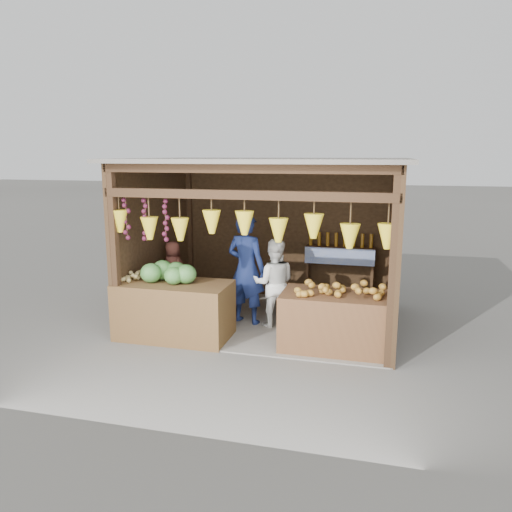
{
  "coord_description": "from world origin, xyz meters",
  "views": [
    {
      "loc": [
        1.8,
        -7.74,
        2.71
      ],
      "look_at": [
        -0.18,
        -0.1,
        1.11
      ],
      "focal_mm": 35.0,
      "sensor_mm": 36.0,
      "label": 1
    }
  ],
  "objects_px": {
    "counter_left": "(174,310)",
    "counter_right": "(335,322)",
    "man_standing": "(246,269)",
    "woman_standing": "(274,283)",
    "vendor_seated": "(173,269)"
  },
  "relations": [
    {
      "from": "woman_standing",
      "to": "vendor_seated",
      "type": "height_order",
      "value": "woman_standing"
    },
    {
      "from": "man_standing",
      "to": "vendor_seated",
      "type": "bearing_deg",
      "value": 5.08
    },
    {
      "from": "counter_left",
      "to": "counter_right",
      "type": "bearing_deg",
      "value": 3.22
    },
    {
      "from": "vendor_seated",
      "to": "man_standing",
      "type": "bearing_deg",
      "value": -158.05
    },
    {
      "from": "man_standing",
      "to": "woman_standing",
      "type": "bearing_deg",
      "value": -169.5
    },
    {
      "from": "counter_left",
      "to": "woman_standing",
      "type": "height_order",
      "value": "woman_standing"
    },
    {
      "from": "man_standing",
      "to": "vendor_seated",
      "type": "height_order",
      "value": "man_standing"
    },
    {
      "from": "counter_right",
      "to": "woman_standing",
      "type": "height_order",
      "value": "woman_standing"
    },
    {
      "from": "counter_left",
      "to": "counter_right",
      "type": "distance_m",
      "value": 2.39
    },
    {
      "from": "counter_left",
      "to": "vendor_seated",
      "type": "bearing_deg",
      "value": 114.08
    },
    {
      "from": "counter_left",
      "to": "counter_right",
      "type": "height_order",
      "value": "counter_left"
    },
    {
      "from": "counter_left",
      "to": "woman_standing",
      "type": "bearing_deg",
      "value": 32.99
    },
    {
      "from": "man_standing",
      "to": "counter_right",
      "type": "bearing_deg",
      "value": 167.31
    },
    {
      "from": "counter_right",
      "to": "man_standing",
      "type": "distance_m",
      "value": 1.76
    },
    {
      "from": "counter_left",
      "to": "man_standing",
      "type": "xyz_separation_m",
      "value": [
        0.88,
        0.9,
        0.48
      ]
    }
  ]
}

